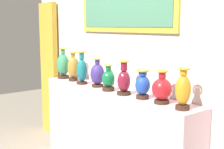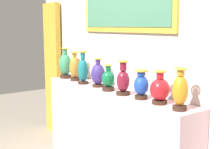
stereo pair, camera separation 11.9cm
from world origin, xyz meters
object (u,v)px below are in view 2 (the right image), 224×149
vase_jade (65,65)px  vase_teal (83,70)px  vase_emerald (108,80)px  vase_sapphire (141,85)px  vase_ochre (75,67)px  vase_amber (180,91)px  vase_crimson (160,89)px  vase_burgundy (123,80)px  vase_indigo (98,74)px

vase_jade → vase_teal: vase_jade is taller
vase_jade → vase_teal: size_ratio=1.02×
vase_emerald → vase_sapphire: vase_sapphire is taller
vase_ochre → vase_sapphire: (1.30, -0.00, -0.04)m
vase_ochre → vase_amber: 1.82m
vase_teal → vase_crimson: 1.29m
vase_crimson → vase_jade: bearing=-179.9°
vase_ochre → vase_burgundy: size_ratio=1.05×
vase_indigo → vase_emerald: 0.27m
vase_indigo → vase_sapphire: 0.78m
vase_teal → vase_sapphire: bearing=1.8°
vase_sapphire → vase_amber: vase_amber is taller
vase_emerald → vase_burgundy: bearing=0.4°
vase_ochre → vase_indigo: 0.53m
vase_ochre → vase_indigo: (0.53, 0.01, -0.03)m
vase_teal → vase_emerald: vase_teal is taller
vase_burgundy → vase_crimson: vase_burgundy is taller
vase_emerald → vase_burgundy: 0.26m
vase_burgundy → vase_crimson: (0.51, 0.03, -0.02)m
vase_indigo → vase_burgundy: (0.52, -0.04, 0.00)m
vase_ochre → vase_crimson: bearing=0.2°
vase_indigo → vase_amber: (1.29, -0.03, 0.02)m
vase_burgundy → vase_jade: bearing=178.9°
vase_burgundy → vase_amber: vase_amber is taller
vase_teal → vase_jade: bearing=176.2°
vase_jade → vase_indigo: 0.79m
vase_jade → vase_burgundy: size_ratio=1.15×
vase_ochre → vase_emerald: size_ratio=1.31×
vase_teal → vase_sapphire: (1.04, 0.03, -0.04)m
vase_jade → vase_indigo: (0.79, 0.01, -0.03)m
vase_crimson → vase_indigo: bearing=179.6°
vase_sapphire → vase_amber: bearing=-1.7°
vase_indigo → vase_crimson: vase_indigo is taller
vase_indigo → vase_amber: bearing=-1.3°
vase_emerald → vase_amber: (1.03, 0.01, 0.04)m
vase_burgundy → vase_sapphire: bearing=5.1°
vase_indigo → vase_amber: vase_amber is taller
vase_emerald → vase_amber: vase_amber is taller
vase_amber → vase_emerald: bearing=-179.5°
vase_jade → vase_amber: bearing=-0.5°
vase_emerald → vase_amber: size_ratio=0.80×
vase_jade → vase_sapphire: bearing=-0.1°
vase_jade → vase_emerald: size_ratio=1.43×
vase_sapphire → vase_indigo: bearing=179.0°
vase_jade → vase_sapphire: size_ratio=1.42×
vase_ochre → vase_emerald: bearing=-1.9°
vase_ochre → vase_sapphire: bearing=-0.0°
vase_jade → vase_burgundy: (1.31, -0.02, -0.03)m
vase_ochre → vase_amber: bearing=-0.5°
vase_amber → vase_crimson: bearing=175.3°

